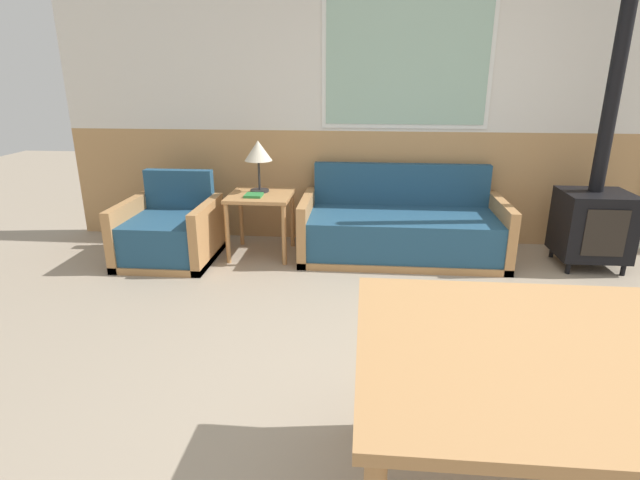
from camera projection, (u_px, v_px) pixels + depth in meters
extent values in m
plane|color=gray|center=(488.00, 403.00, 2.56)|extent=(16.00, 16.00, 0.00)
cube|color=tan|center=(433.00, 188.00, 4.87)|extent=(7.20, 0.06, 1.08)
cube|color=silver|center=(444.00, 39.00, 4.44)|extent=(7.20, 0.06, 1.62)
cube|color=white|center=(407.00, 51.00, 4.46)|extent=(1.53, 0.01, 1.36)
cube|color=#99BCA8|center=(407.00, 51.00, 4.45)|extent=(1.45, 0.02, 1.28)
cube|color=#B27F4C|center=(400.00, 253.00, 4.58)|extent=(1.81, 0.84, 0.06)
cube|color=navy|center=(402.00, 233.00, 4.50)|extent=(1.65, 0.76, 0.34)
cube|color=navy|center=(401.00, 184.00, 4.75)|extent=(1.65, 0.10, 0.39)
cube|color=#B27F4C|center=(307.00, 226.00, 4.58)|extent=(0.08, 0.84, 0.54)
cube|color=#B27F4C|center=(500.00, 231.00, 4.43)|extent=(0.08, 0.84, 0.54)
cube|color=#B27F4C|center=(171.00, 257.00, 4.50)|extent=(0.80, 0.79, 0.06)
cube|color=navy|center=(168.00, 237.00, 4.42)|extent=(0.64, 0.71, 0.33)
cube|color=navy|center=(179.00, 189.00, 4.66)|extent=(0.64, 0.10, 0.36)
cube|color=#B27F4C|center=(130.00, 231.00, 4.46)|extent=(0.08, 0.79, 0.53)
cube|color=#B27F4C|center=(208.00, 233.00, 4.40)|extent=(0.08, 0.79, 0.53)
cube|color=#B27F4C|center=(260.00, 196.00, 4.48)|extent=(0.56, 0.56, 0.03)
cylinder|color=#B27F4C|center=(227.00, 234.00, 4.36)|extent=(0.04, 0.04, 0.54)
cylinder|color=#B27F4C|center=(284.00, 235.00, 4.31)|extent=(0.04, 0.04, 0.54)
cylinder|color=#B27F4C|center=(241.00, 218.00, 4.83)|extent=(0.04, 0.04, 0.54)
cylinder|color=#B27F4C|center=(292.00, 219.00, 4.79)|extent=(0.04, 0.04, 0.54)
cylinder|color=#262628|center=(260.00, 191.00, 4.57)|extent=(0.17, 0.17, 0.02)
cylinder|color=#262628|center=(259.00, 175.00, 4.52)|extent=(0.02, 0.02, 0.27)
cone|color=beige|center=(258.00, 151.00, 4.45)|extent=(0.25, 0.25, 0.18)
cube|color=#2D7F3D|center=(254.00, 195.00, 4.39)|extent=(0.15, 0.16, 0.02)
cylinder|color=#B27F4C|center=(370.00, 364.00, 2.26)|extent=(0.06, 0.06, 0.71)
cylinder|color=black|center=(568.00, 268.00, 4.19)|extent=(0.04, 0.04, 0.10)
cylinder|color=black|center=(623.00, 270.00, 4.15)|extent=(0.04, 0.04, 0.10)
cylinder|color=black|center=(552.00, 252.00, 4.57)|extent=(0.04, 0.04, 0.10)
cylinder|color=black|center=(602.00, 253.00, 4.53)|extent=(0.04, 0.04, 0.10)
cube|color=black|center=(592.00, 224.00, 4.25)|extent=(0.55, 0.50, 0.56)
cube|color=black|center=(605.00, 233.00, 4.02)|extent=(0.33, 0.01, 0.39)
cylinder|color=black|center=(616.00, 76.00, 3.92)|extent=(0.12, 0.12, 1.85)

